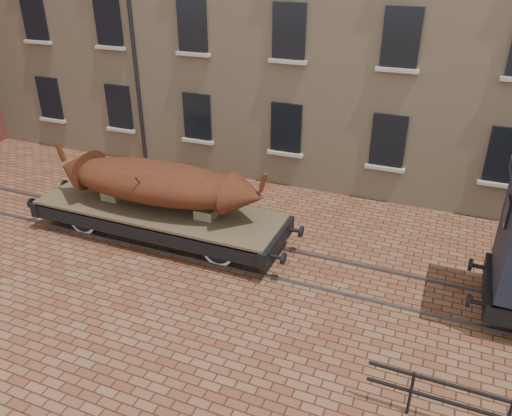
% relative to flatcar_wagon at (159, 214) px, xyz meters
% --- Properties ---
extents(ground, '(90.00, 90.00, 0.00)m').
position_rel_flatcar_wagon_xyz_m(ground, '(4.69, -0.00, -0.79)').
color(ground, brown).
extents(rail_track, '(30.00, 1.52, 0.06)m').
position_rel_flatcar_wagon_xyz_m(rail_track, '(4.69, -0.00, -0.76)').
color(rail_track, '#59595E').
rests_on(rail_track, ground).
extents(flatcar_wagon, '(8.37, 2.27, 1.26)m').
position_rel_flatcar_wagon_xyz_m(flatcar_wagon, '(0.00, 0.00, 0.00)').
color(flatcar_wagon, '#473E27').
rests_on(flatcar_wagon, ground).
extents(iron_boat, '(6.65, 2.04, 1.59)m').
position_rel_flatcar_wagon_xyz_m(iron_boat, '(0.02, -0.00, 1.02)').
color(iron_boat, '#51210C').
rests_on(iron_boat, flatcar_wagon).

